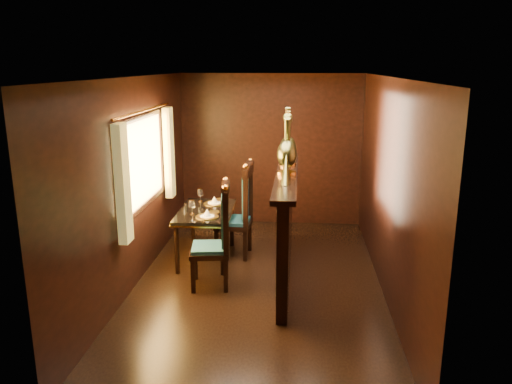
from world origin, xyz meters
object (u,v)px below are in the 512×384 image
dining_table (206,215)px  chair_right (242,207)px  peacock_right (288,138)px  peacock_left (287,142)px  chair_left (220,232)px

dining_table → chair_right: bearing=17.1°
chair_right → peacock_right: size_ratio=1.89×
dining_table → chair_right: 0.52m
dining_table → peacock_left: size_ratio=1.56×
dining_table → peacock_left: 1.69m
chair_right → peacock_left: (0.63, -0.77, 1.04)m
dining_table → peacock_left: bearing=-29.9°
chair_right → peacock_left: 1.44m
dining_table → chair_right: chair_right is taller
chair_right → peacock_right: 1.21m
chair_left → peacock_left: (0.79, 0.24, 1.06)m
peacock_left → dining_table: bearing=151.3°
chair_left → peacock_left: peacock_left is taller
chair_left → peacock_left: size_ratio=1.68×
chair_right → peacock_right: (0.63, -0.22, 1.01)m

